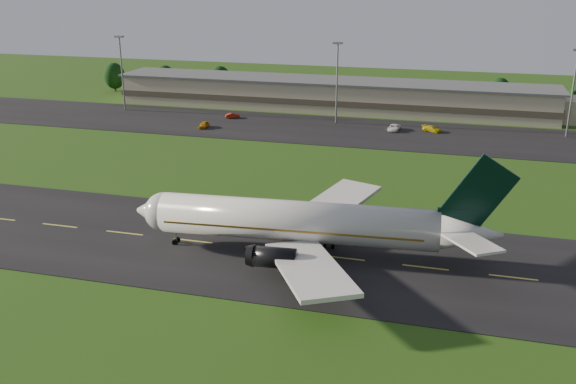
% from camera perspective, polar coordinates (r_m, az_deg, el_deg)
% --- Properties ---
extents(ground, '(360.00, 360.00, 0.00)m').
position_cam_1_polar(ground, '(93.83, -8.44, -4.37)').
color(ground, '#264210').
rests_on(ground, ground).
extents(taxiway, '(220.00, 30.00, 0.10)m').
position_cam_1_polar(taxiway, '(93.81, -8.45, -4.34)').
color(taxiway, black).
rests_on(taxiway, ground).
extents(apron, '(260.00, 30.00, 0.10)m').
position_cam_1_polar(apron, '(158.97, 1.94, 5.65)').
color(apron, black).
rests_on(apron, ground).
extents(airliner, '(51.29, 42.05, 15.57)m').
position_cam_1_polar(airliner, '(87.11, 1.33, -2.73)').
color(airliner, silver).
rests_on(airliner, ground).
extents(terminal, '(145.00, 16.00, 8.40)m').
position_cam_1_polar(terminal, '(180.10, 5.78, 8.45)').
color(terminal, '#C2B594').
rests_on(terminal, ground).
extents(light_mast_west, '(2.40, 1.20, 20.35)m').
position_cam_1_polar(light_mast_west, '(184.19, -14.59, 10.94)').
color(light_mast_west, gray).
rests_on(light_mast_west, ground).
extents(light_mast_centre, '(2.40, 1.20, 20.35)m').
position_cam_1_polar(light_mast_centre, '(163.19, 4.39, 10.50)').
color(light_mast_centre, gray).
rests_on(light_mast_centre, ground).
extents(light_mast_east, '(2.40, 1.20, 20.35)m').
position_cam_1_polar(light_mast_east, '(162.07, 24.07, 8.86)').
color(light_mast_east, gray).
rests_on(light_mast_east, ground).
extents(tree_line, '(195.15, 8.54, 10.52)m').
position_cam_1_polar(tree_line, '(187.68, 13.14, 8.78)').
color(tree_line, black).
rests_on(tree_line, ground).
extents(service_vehicle_a, '(2.11, 4.54, 1.50)m').
position_cam_1_polar(service_vehicle_a, '(160.83, -7.48, 5.95)').
color(service_vehicle_a, '#CA880B').
rests_on(service_vehicle_a, apron).
extents(service_vehicle_b, '(3.97, 3.03, 1.26)m').
position_cam_1_polar(service_vehicle_b, '(170.82, -4.95, 6.78)').
color(service_vehicle_b, '#A81E0B').
rests_on(service_vehicle_b, apron).
extents(service_vehicle_c, '(2.90, 5.46, 1.46)m').
position_cam_1_polar(service_vehicle_c, '(158.70, 9.41, 5.67)').
color(service_vehicle_c, white).
rests_on(service_vehicle_c, apron).
extents(service_vehicle_d, '(5.19, 4.01, 1.40)m').
position_cam_1_polar(service_vehicle_d, '(159.33, 12.69, 5.50)').
color(service_vehicle_d, gold).
rests_on(service_vehicle_d, apron).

